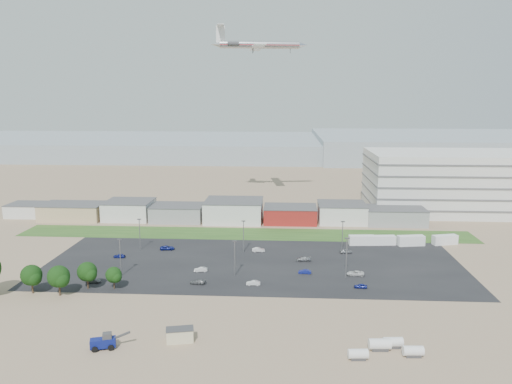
# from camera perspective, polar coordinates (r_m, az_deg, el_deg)

# --- Properties ---
(ground) EXTENTS (700.00, 700.00, 0.00)m
(ground) POSITION_cam_1_polar(r_m,az_deg,el_deg) (128.19, -3.15, -10.96)
(ground) COLOR #836D53
(ground) RESTS_ON ground
(parking_lot) EXTENTS (120.00, 50.00, 0.01)m
(parking_lot) POSITION_cam_1_polar(r_m,az_deg,el_deg) (146.47, -0.29, -8.15)
(parking_lot) COLOR black
(parking_lot) RESTS_ON ground
(grass_strip) EXTENTS (160.00, 16.00, 0.02)m
(grass_strip) POSITION_cam_1_polar(r_m,az_deg,el_deg) (177.34, -1.24, -4.79)
(grass_strip) COLOR #274D1D
(grass_strip) RESTS_ON ground
(hills_backdrop) EXTENTS (700.00, 200.00, 9.00)m
(hills_backdrop) POSITION_cam_1_polar(r_m,az_deg,el_deg) (436.26, 6.84, 4.94)
(hills_backdrop) COLOR gray
(hills_backdrop) RESTS_ON ground
(building_row) EXTENTS (170.00, 20.00, 8.00)m
(building_row) POSITION_cam_1_polar(r_m,az_deg,el_deg) (196.69, -5.74, -2.10)
(building_row) COLOR silver
(building_row) RESTS_ON ground
(parking_garage) EXTENTS (80.00, 40.00, 25.00)m
(parking_garage) POSITION_cam_1_polar(r_m,az_deg,el_deg) (229.16, 22.75, 1.10)
(parking_garage) COLOR silver
(parking_garage) RESTS_ON ground
(portable_shed) EXTENTS (5.89, 3.93, 2.73)m
(portable_shed) POSITION_cam_1_polar(r_m,az_deg,el_deg) (103.15, -8.69, -15.85)
(portable_shed) COLOR beige
(portable_shed) RESTS_ON ground
(telehandler) EXTENTS (7.95, 4.60, 3.14)m
(telehandler) POSITION_cam_1_polar(r_m,az_deg,el_deg) (103.53, -17.10, -15.98)
(telehandler) COLOR #0B145C
(telehandler) RESTS_ON ground
(storage_tank_nw) EXTENTS (4.24, 2.30, 2.47)m
(storage_tank_nw) POSITION_cam_1_polar(r_m,az_deg,el_deg) (101.82, 13.95, -16.50)
(storage_tank_nw) COLOR silver
(storage_tank_nw) RESTS_ON ground
(storage_tank_ne) EXTENTS (3.89, 2.18, 2.25)m
(storage_tank_ne) POSITION_cam_1_polar(r_m,az_deg,el_deg) (103.40, 15.37, -16.20)
(storage_tank_ne) COLOR silver
(storage_tank_ne) RESTS_ON ground
(storage_tank_sw) EXTENTS (3.77, 2.11, 2.18)m
(storage_tank_sw) POSITION_cam_1_polar(r_m,az_deg,el_deg) (97.89, 11.58, -17.66)
(storage_tank_sw) COLOR silver
(storage_tank_sw) RESTS_ON ground
(storage_tank_se) EXTENTS (3.84, 2.08, 2.24)m
(storage_tank_se) POSITION_cam_1_polar(r_m,az_deg,el_deg) (101.28, 17.51, -16.92)
(storage_tank_se) COLOR silver
(storage_tank_se) RESTS_ON ground
(box_trailer_a) EXTENTS (8.45, 3.19, 3.11)m
(box_trailer_a) POSITION_cam_1_polar(r_m,az_deg,el_deg) (167.49, 11.98, -5.41)
(box_trailer_a) COLOR silver
(box_trailer_a) RESTS_ON ground
(box_trailer_b) EXTENTS (8.23, 3.39, 3.00)m
(box_trailer_b) POSITION_cam_1_polar(r_m,az_deg,el_deg) (169.23, 14.31, -5.36)
(box_trailer_b) COLOR silver
(box_trailer_b) RESTS_ON ground
(box_trailer_c) EXTENTS (9.01, 4.17, 3.25)m
(box_trailer_c) POSITION_cam_1_polar(r_m,az_deg,el_deg) (170.78, 17.28, -5.32)
(box_trailer_c) COLOR silver
(box_trailer_c) RESTS_ON ground
(box_trailer_d) EXTENTS (8.61, 4.63, 3.08)m
(box_trailer_d) POSITION_cam_1_polar(r_m,az_deg,el_deg) (175.71, 20.77, -5.12)
(box_trailer_d) COLOR silver
(box_trailer_d) RESTS_ON ground
(tree_left) EXTENTS (5.47, 5.47, 8.20)m
(tree_left) POSITION_cam_1_polar(r_m,az_deg,el_deg) (135.36, -24.27, -8.89)
(tree_left) COLOR black
(tree_left) RESTS_ON ground
(tree_mid) EXTENTS (5.70, 5.70, 8.55)m
(tree_mid) POSITION_cam_1_polar(r_m,az_deg,el_deg) (131.29, -21.62, -9.21)
(tree_mid) COLOR black
(tree_mid) RESTS_ON ground
(tree_right) EXTENTS (5.23, 5.23, 7.85)m
(tree_right) POSITION_cam_1_polar(r_m,az_deg,el_deg) (133.55, -18.73, -8.84)
(tree_right) COLOR black
(tree_right) RESTS_ON ground
(tree_near) EXTENTS (4.30, 4.30, 6.46)m
(tree_near) POSITION_cam_1_polar(r_m,az_deg,el_deg) (131.72, -15.96, -9.27)
(tree_near) COLOR black
(tree_near) RESTS_ON ground
(lightpole_front_l) EXTENTS (1.21, 0.50, 10.28)m
(lightpole_front_l) POSITION_cam_1_polar(r_m,az_deg,el_deg) (139.82, -15.24, -7.24)
(lightpole_front_l) COLOR slate
(lightpole_front_l) RESTS_ON ground
(lightpole_front_m) EXTENTS (1.15, 0.48, 9.77)m
(lightpole_front_m) POSITION_cam_1_polar(r_m,az_deg,el_deg) (135.32, -2.44, -7.58)
(lightpole_front_m) COLOR slate
(lightpole_front_m) RESTS_ON ground
(lightpole_front_r) EXTENTS (1.30, 0.54, 11.01)m
(lightpole_front_r) POSITION_cam_1_polar(r_m,az_deg,el_deg) (135.65, 10.29, -7.42)
(lightpole_front_r) COLOR slate
(lightpole_front_r) RESTS_ON ground
(lightpole_back_l) EXTENTS (1.17, 0.49, 9.96)m
(lightpole_back_l) POSITION_cam_1_polar(r_m,az_deg,el_deg) (162.18, -13.14, -4.73)
(lightpole_back_l) COLOR slate
(lightpole_back_l) RESTS_ON ground
(lightpole_back_m) EXTENTS (1.18, 0.49, 10.06)m
(lightpole_back_m) POSITION_cam_1_polar(r_m,az_deg,el_deg) (155.40, -1.43, -5.10)
(lightpole_back_m) COLOR slate
(lightpole_back_m) RESTS_ON ground
(lightpole_back_r) EXTENTS (1.21, 0.50, 10.25)m
(lightpole_back_r) POSITION_cam_1_polar(r_m,az_deg,el_deg) (156.16, 9.84, -5.14)
(lightpole_back_r) COLOR slate
(lightpole_back_r) RESTS_ON ground
(airliner) EXTENTS (45.82, 34.57, 12.42)m
(airliner) POSITION_cam_1_polar(r_m,az_deg,el_deg) (223.70, 0.41, 16.49)
(airliner) COLOR silver
(parked_car_0) EXTENTS (4.69, 2.31, 1.28)m
(parked_car_0) POSITION_cam_1_polar(r_m,az_deg,el_deg) (139.22, 11.29, -9.10)
(parked_car_0) COLOR silver
(parked_car_0) RESTS_ON ground
(parked_car_1) EXTENTS (3.61, 1.51, 1.16)m
(parked_car_1) POSITION_cam_1_polar(r_m,az_deg,el_deg) (138.71, 5.60, -9.04)
(parked_car_1) COLOR navy
(parked_car_1) RESTS_ON ground
(parked_car_2) EXTENTS (3.43, 1.65, 1.13)m
(parked_car_2) POSITION_cam_1_polar(r_m,az_deg,el_deg) (130.84, 11.86, -10.46)
(parked_car_2) COLOR navy
(parked_car_2) RESTS_ON ground
(parked_car_3) EXTENTS (4.18, 1.95, 1.18)m
(parked_car_3) POSITION_cam_1_polar(r_m,az_deg,el_deg) (131.67, -6.67, -10.15)
(parked_car_3) COLOR #595B5E
(parked_car_3) RESTS_ON ground
(parked_car_4) EXTENTS (3.80, 1.75, 1.21)m
(parked_car_4) POSITION_cam_1_polar(r_m,az_deg,el_deg) (140.44, -6.33, -8.79)
(parked_car_4) COLOR silver
(parked_car_4) RESTS_ON ground
(parked_car_5) EXTENTS (3.62, 1.72, 1.19)m
(parked_car_5) POSITION_cam_1_polar(r_m,az_deg,el_deg) (156.72, -15.35, -7.04)
(parked_car_5) COLOR navy
(parked_car_5) RESTS_ON ground
(parked_car_8) EXTENTS (3.89, 1.92, 1.27)m
(parked_car_8) POSITION_cam_1_polar(r_m,az_deg,el_deg) (157.81, 10.24, -6.69)
(parked_car_8) COLOR #A5A5AA
(parked_car_8) RESTS_ON ground
(parked_car_9) EXTENTS (4.77, 2.60, 1.27)m
(parked_car_9) POSITION_cam_1_polar(r_m,az_deg,el_deg) (161.32, -10.11, -6.30)
(parked_car_9) COLOR navy
(parked_car_9) RESTS_ON ground
(parked_car_10) EXTENTS (4.02, 1.74, 1.15)m
(parked_car_10) POSITION_cam_1_polar(r_m,az_deg,el_deg) (138.23, -18.08, -9.60)
(parked_car_10) COLOR #595B5E
(parked_car_10) RESTS_ON ground
(parked_car_11) EXTENTS (3.99, 1.55, 1.30)m
(parked_car_11) POSITION_cam_1_polar(r_m,az_deg,el_deg) (156.91, 0.29, -6.61)
(parked_car_11) COLOR silver
(parked_car_11) RESTS_ON ground
(parked_car_12) EXTENTS (4.56, 2.23, 1.28)m
(parked_car_12) POSITION_cam_1_polar(r_m,az_deg,el_deg) (148.79, 5.44, -7.63)
(parked_car_12) COLOR #A5A5AA
(parked_car_12) RESTS_ON ground
(parked_car_13) EXTENTS (3.64, 1.37, 1.19)m
(parked_car_13) POSITION_cam_1_polar(r_m,az_deg,el_deg) (130.00, -0.31, -10.35)
(parked_car_13) COLOR silver
(parked_car_13) RESTS_ON ground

